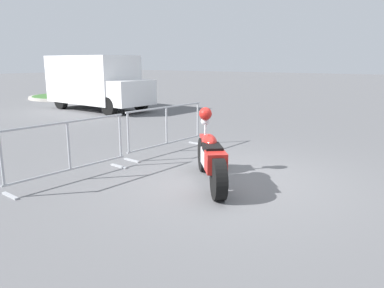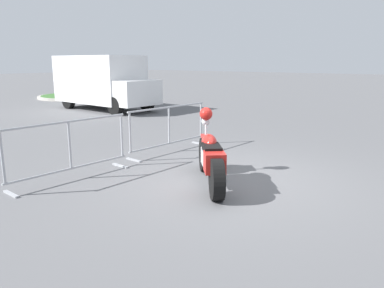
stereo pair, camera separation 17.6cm
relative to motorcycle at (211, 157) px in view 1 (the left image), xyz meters
The scene contains 6 objects.
ground_plane 0.63m from the motorcycle, 28.02° to the right, with size 120.00×120.00×0.00m, color #5B5B5E.
motorcycle is the anchor object (origin of this frame).
crowd_barrier_near 2.50m from the motorcycle, 122.16° to the left, with size 2.43×0.56×1.07m.
crowd_barrier_far 2.50m from the motorcycle, 57.83° to the left, with size 2.43×0.56×1.07m.
delivery_van 11.09m from the motorcycle, 60.25° to the left, with size 2.15×5.07×2.31m.
planter_island 16.87m from the motorcycle, 60.91° to the left, with size 4.48×4.48×1.21m.
Camera 1 is at (-5.57, -3.24, 2.09)m, focal length 35.00 mm.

